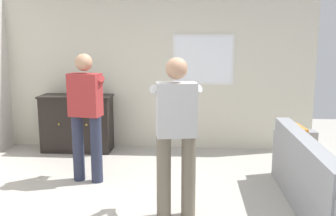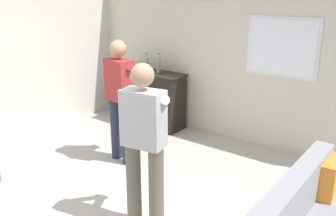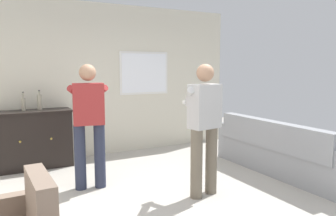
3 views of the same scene
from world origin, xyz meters
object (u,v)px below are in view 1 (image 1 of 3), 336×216
(sideboard_cabinet, at_px, (77,123))
(bottle_liquor_amber, at_px, (68,88))
(person_standing_right, at_px, (176,130))
(person_standing_left, at_px, (86,111))
(bottle_wine_green, at_px, (83,87))
(couch, at_px, (318,185))

(sideboard_cabinet, height_order, bottle_liquor_amber, bottle_liquor_amber)
(person_standing_right, bearing_deg, person_standing_left, 142.32)
(bottle_wine_green, xyz_separation_m, bottle_liquor_amber, (-0.24, -0.02, -0.02))
(bottle_wine_green, distance_m, person_standing_left, 1.46)
(bottle_liquor_amber, bearing_deg, couch, -32.10)
(sideboard_cabinet, relative_size, bottle_liquor_amber, 3.85)
(couch, distance_m, sideboard_cabinet, 3.91)
(bottle_liquor_amber, distance_m, person_standing_left, 1.53)
(bottle_wine_green, bearing_deg, person_standing_right, -54.33)
(bottle_liquor_amber, bearing_deg, bottle_wine_green, 4.39)
(couch, relative_size, person_standing_left, 1.47)
(couch, relative_size, bottle_liquor_amber, 8.07)
(sideboard_cabinet, height_order, person_standing_right, person_standing_right)
(bottle_wine_green, bearing_deg, sideboard_cabinet, -156.95)
(person_standing_right, bearing_deg, sideboard_cabinet, 128.05)
(bottle_wine_green, bearing_deg, bottle_liquor_amber, -175.61)
(couch, bearing_deg, person_standing_right, -174.12)
(couch, distance_m, person_standing_left, 2.90)
(person_standing_right, bearing_deg, bottle_wine_green, 125.67)
(bottle_liquor_amber, xyz_separation_m, person_standing_left, (0.69, -1.36, -0.12))
(couch, bearing_deg, bottle_liquor_amber, 147.90)
(bottle_liquor_amber, relative_size, person_standing_right, 0.18)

